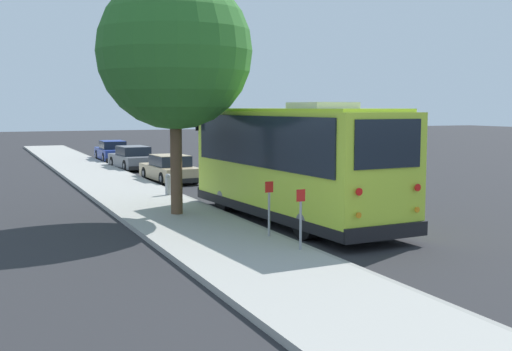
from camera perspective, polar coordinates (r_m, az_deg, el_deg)
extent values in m
plane|color=#28282B|center=(20.89, 3.05, -3.43)|extent=(160.00, 160.00, 0.00)
cube|color=#A3A099|center=(19.48, -6.93, -3.94)|extent=(80.00, 3.16, 0.15)
cube|color=gray|center=(20.02, -2.40, -3.63)|extent=(80.00, 0.14, 0.15)
cube|color=#BCDB38|center=(19.29, 3.26, 1.16)|extent=(9.01, 2.99, 3.06)
cube|color=black|center=(19.46, 3.24, -2.92)|extent=(9.05, 3.04, 0.28)
cube|color=black|center=(19.24, 3.28, 3.16)|extent=(8.29, 3.03, 1.47)
cube|color=black|center=(23.19, -2.36, 3.65)|extent=(0.16, 2.14, 1.54)
cube|color=black|center=(15.58, 11.68, 2.77)|extent=(0.15, 1.97, 1.18)
cube|color=black|center=(23.17, -2.37, 5.42)|extent=(0.15, 1.77, 0.22)
cube|color=#BCDB38|center=(19.22, 3.29, 5.82)|extent=(8.45, 2.73, 0.10)
cube|color=silver|center=(17.88, 5.90, 6.17)|extent=(1.71, 1.49, 0.20)
cube|color=black|center=(23.38, -2.36, -1.31)|extent=(0.25, 2.47, 0.36)
cube|color=black|center=(15.82, 11.57, -4.97)|extent=(0.25, 2.47, 0.36)
cylinder|color=red|center=(15.08, 9.15, -1.45)|extent=(0.04, 0.18, 0.18)
cylinder|color=orange|center=(15.16, 9.12, -3.51)|extent=(0.04, 0.14, 0.14)
cylinder|color=red|center=(16.19, 14.18, -1.05)|extent=(0.04, 0.18, 0.18)
cylinder|color=orange|center=(16.27, 14.13, -2.97)|extent=(0.04, 0.14, 0.14)
cube|color=white|center=(23.07, -4.26, -0.99)|extent=(0.06, 0.32, 0.18)
cube|color=white|center=(23.75, -0.62, -0.77)|extent=(0.06, 0.32, 0.18)
cube|color=black|center=(22.35, -5.26, 4.30)|extent=(0.07, 0.10, 0.24)
cylinder|color=black|center=(21.26, -2.86, -1.94)|extent=(0.99, 0.36, 0.98)
cylinder|color=slate|center=(21.26, -2.86, -1.94)|extent=(0.46, 0.35, 0.44)
cylinder|color=black|center=(22.23, 2.17, -1.59)|extent=(0.99, 0.36, 0.98)
cylinder|color=slate|center=(22.23, 2.17, -1.59)|extent=(0.46, 0.35, 0.44)
cylinder|color=black|center=(16.80, 4.43, -4.09)|extent=(0.99, 0.36, 0.98)
cylinder|color=slate|center=(16.80, 4.43, -4.09)|extent=(0.46, 0.35, 0.44)
cylinder|color=black|center=(18.01, 10.24, -3.48)|extent=(0.99, 0.36, 0.98)
cylinder|color=slate|center=(18.01, 10.24, -3.48)|extent=(0.46, 0.35, 0.44)
cube|color=tan|center=(30.19, -7.70, 0.32)|extent=(4.29, 1.88, 0.60)
cube|color=black|center=(30.04, -7.64, 1.32)|extent=(2.06, 1.55, 0.48)
cube|color=tan|center=(30.02, -7.65, 1.78)|extent=(1.98, 1.51, 0.05)
cube|color=black|center=(32.23, -8.92, 0.30)|extent=(0.16, 1.64, 0.20)
cube|color=black|center=(28.22, -6.29, -0.48)|extent=(0.16, 1.64, 0.20)
cylinder|color=black|center=(31.24, -9.82, 0.19)|extent=(0.61, 0.23, 0.60)
cylinder|color=slate|center=(31.24, -9.82, 0.19)|extent=(0.28, 0.23, 0.27)
cylinder|color=black|center=(31.71, -7.16, 0.32)|extent=(0.61, 0.23, 0.60)
cylinder|color=slate|center=(31.71, -7.16, 0.32)|extent=(0.28, 0.23, 0.27)
cylinder|color=black|center=(28.71, -8.28, -0.29)|extent=(0.61, 0.23, 0.60)
cylinder|color=slate|center=(28.71, -8.28, -0.29)|extent=(0.28, 0.23, 0.27)
cylinder|color=black|center=(29.23, -5.43, -0.14)|extent=(0.61, 0.23, 0.60)
cylinder|color=slate|center=(29.23, -5.43, -0.14)|extent=(0.28, 0.23, 0.27)
cube|color=slate|center=(36.62, -10.91, 1.30)|extent=(4.38, 1.96, 0.63)
cube|color=black|center=(36.47, -10.87, 2.16)|extent=(2.11, 1.60, 0.48)
cube|color=slate|center=(36.45, -10.88, 2.54)|extent=(2.03, 1.56, 0.05)
cube|color=black|center=(38.72, -11.80, 1.21)|extent=(0.17, 1.67, 0.20)
cube|color=black|center=(34.57, -9.90, 0.68)|extent=(0.17, 1.67, 0.20)
cylinder|color=black|center=(37.73, -12.62, 1.16)|extent=(0.65, 0.24, 0.64)
cylinder|color=slate|center=(37.73, -12.62, 1.16)|extent=(0.30, 0.24, 0.29)
cylinder|color=black|center=(38.15, -10.34, 1.26)|extent=(0.65, 0.24, 0.64)
cylinder|color=slate|center=(38.15, -10.34, 1.26)|extent=(0.30, 0.24, 0.29)
cylinder|color=black|center=(35.12, -11.52, 0.84)|extent=(0.65, 0.24, 0.64)
cylinder|color=slate|center=(35.12, -11.52, 0.84)|extent=(0.30, 0.24, 0.29)
cylinder|color=black|center=(35.57, -9.07, 0.95)|extent=(0.65, 0.24, 0.64)
cylinder|color=slate|center=(35.57, -9.07, 0.95)|extent=(0.30, 0.24, 0.29)
cube|color=navy|center=(42.34, -12.65, 1.92)|extent=(4.57, 1.75, 0.65)
cube|color=black|center=(42.19, -12.64, 2.67)|extent=(2.18, 1.46, 0.48)
cube|color=navy|center=(42.18, -12.65, 3.00)|extent=(2.10, 1.43, 0.05)
cube|color=black|center=(44.61, -13.14, 1.82)|extent=(0.12, 1.58, 0.20)
cube|color=black|center=(40.11, -12.09, 1.38)|extent=(0.12, 1.58, 0.20)
cylinder|color=black|center=(43.65, -13.92, 1.80)|extent=(0.68, 0.22, 0.67)
cylinder|color=slate|center=(43.65, -13.92, 1.80)|extent=(0.31, 0.23, 0.30)
cylinder|color=black|center=(43.89, -12.01, 1.86)|extent=(0.68, 0.22, 0.67)
cylinder|color=slate|center=(43.89, -12.01, 1.86)|extent=(0.31, 0.23, 0.30)
cylinder|color=black|center=(40.83, -13.32, 1.53)|extent=(0.68, 0.22, 0.67)
cylinder|color=slate|center=(40.83, -13.32, 1.53)|extent=(0.31, 0.23, 0.30)
cylinder|color=black|center=(41.08, -11.29, 1.60)|extent=(0.68, 0.22, 0.67)
cylinder|color=slate|center=(41.08, -11.29, 1.60)|extent=(0.31, 0.23, 0.30)
cylinder|color=brown|center=(19.98, -7.11, 1.34)|extent=(0.37, 0.37, 3.33)
sphere|color=#2D6B28|center=(19.98, -7.23, 10.89)|extent=(4.75, 4.75, 4.75)
sphere|color=#31732C|center=(20.74, -7.78, 15.00)|extent=(3.09, 3.09, 3.09)
cylinder|color=gray|center=(14.95, 3.98, -4.46)|extent=(0.06, 0.06, 1.13)
cube|color=red|center=(14.83, 4.00, -1.78)|extent=(0.02, 0.22, 0.28)
cylinder|color=gray|center=(16.47, 1.17, -3.47)|extent=(0.06, 0.06, 1.13)
cube|color=red|center=(16.37, 1.18, -1.03)|extent=(0.02, 0.22, 0.28)
cylinder|color=#99999E|center=(24.47, -7.82, -0.96)|extent=(0.22, 0.22, 0.65)
sphere|color=#99999E|center=(24.43, -7.83, -0.07)|extent=(0.20, 0.20, 0.20)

